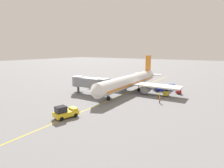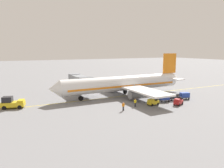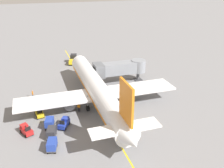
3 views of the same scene
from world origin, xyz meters
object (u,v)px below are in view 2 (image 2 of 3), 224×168
(parked_airliner, at_px, (124,84))
(baggage_cart_second_in_train, at_px, (174,96))
(baggage_cart_third_in_train, at_px, (185,95))
(baggage_tug_trailing, at_px, (160,96))
(ground_crew_wing_walker, at_px, (137,94))
(pushback_tractor, at_px, (12,103))
(baggage_tug_spare, at_px, (153,102))
(jet_bridge, at_px, (79,81))
(ground_crew_loader, at_px, (123,106))
(baggage_tug_lead, at_px, (178,102))
(ground_crew_marshaller, at_px, (135,102))
(baggage_cart_front, at_px, (164,98))

(parked_airliner, height_order, baggage_cart_second_in_train, parked_airliner)
(baggage_cart_third_in_train, bearing_deg, baggage_tug_trailing, 65.13)
(parked_airliner, distance_m, ground_crew_wing_walker, 4.72)
(pushback_tractor, relative_size, baggage_tug_spare, 1.83)
(jet_bridge, xyz_separation_m, baggage_tug_trailing, (-15.13, -14.76, -2.74))
(baggage_tug_spare, relative_size, ground_crew_loader, 1.57)
(baggage_tug_lead, bearing_deg, jet_bridge, 35.18)
(baggage_cart_second_in_train, bearing_deg, parked_airliner, 40.16)
(ground_crew_wing_walker, bearing_deg, ground_crew_loader, 133.04)
(baggage_tug_trailing, distance_m, baggage_cart_second_in_train, 3.23)
(pushback_tractor, distance_m, ground_crew_loader, 22.36)
(baggage_tug_lead, bearing_deg, ground_crew_marshaller, 72.17)
(jet_bridge, distance_m, ground_crew_marshaller, 19.25)
(pushback_tractor, height_order, baggage_cart_second_in_train, pushback_tractor)
(baggage_tug_trailing, distance_m, ground_crew_loader, 13.34)
(ground_crew_loader, bearing_deg, ground_crew_marshaller, -68.67)
(baggage_tug_spare, height_order, ground_crew_wing_walker, ground_crew_wing_walker)
(baggage_tug_trailing, height_order, baggage_tug_spare, same)
(baggage_tug_lead, xyz_separation_m, baggage_cart_third_in_train, (3.44, -5.30, 0.24))
(baggage_cart_second_in_train, relative_size, ground_crew_marshaller, 1.76)
(parked_airliner, height_order, pushback_tractor, parked_airliner)
(baggage_cart_second_in_train, distance_m, ground_crew_marshaller, 11.25)
(baggage_tug_lead, relative_size, baggage_tug_trailing, 1.00)
(ground_crew_loader, bearing_deg, ground_crew_wing_walker, -46.96)
(pushback_tractor, bearing_deg, baggage_cart_front, -107.24)
(parked_airliner, relative_size, baggage_cart_front, 12.49)
(baggage_cart_front, bearing_deg, ground_crew_marshaller, 95.15)
(baggage_cart_third_in_train, relative_size, ground_crew_marshaller, 1.76)
(baggage_cart_third_in_train, distance_m, ground_crew_loader, 18.07)
(ground_crew_loader, bearing_deg, baggage_cart_front, -79.71)
(baggage_tug_lead, relative_size, baggage_cart_third_in_train, 0.93)
(ground_crew_wing_walker, bearing_deg, ground_crew_marshaller, 143.58)
(baggage_cart_front, height_order, baggage_cart_third_in_train, same)
(pushback_tractor, distance_m, baggage_cart_second_in_train, 35.20)
(ground_crew_wing_walker, relative_size, ground_crew_marshaller, 1.00)
(pushback_tractor, xyz_separation_m, ground_crew_wing_walker, (-3.99, -27.35, -0.15))
(ground_crew_marshaller, bearing_deg, jet_bridge, 17.81)
(baggage_tug_trailing, xyz_separation_m, baggage_cart_third_in_train, (-2.50, -5.39, 0.24))
(parked_airliner, height_order, ground_crew_wing_walker, parked_airliner)
(baggage_tug_trailing, bearing_deg, pushback_tractor, 76.95)
(jet_bridge, relative_size, ground_crew_marshaller, 7.27)
(parked_airliner, relative_size, ground_crew_wing_walker, 22.01)
(baggage_tug_lead, height_order, baggage_tug_trailing, same)
(baggage_tug_lead, height_order, baggage_cart_front, baggage_tug_lead)
(ground_crew_wing_walker, bearing_deg, baggage_tug_trailing, -128.24)
(baggage_tug_lead, xyz_separation_m, ground_crew_wing_walker, (9.27, 4.32, 0.24))
(jet_bridge, bearing_deg, baggage_tug_spare, -152.31)
(jet_bridge, distance_m, baggage_tug_lead, 25.92)
(baggage_tug_lead, relative_size, ground_crew_loader, 1.64)
(baggage_tug_lead, xyz_separation_m, baggage_cart_front, (3.65, 0.70, 0.24))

